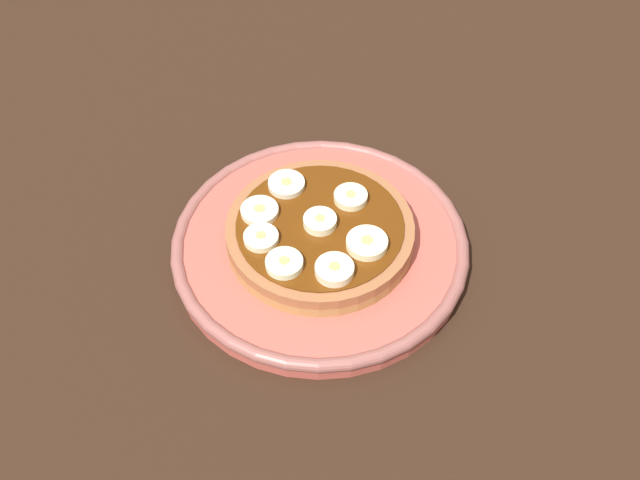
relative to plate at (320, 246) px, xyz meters
The scene contains 11 objects.
ground_plane 2.65cm from the plate, ahead, with size 140.00×140.00×3.00cm, color black.
plate is the anchor object (origin of this frame).
pancake_stack 1.76cm from the plate, 161.15° to the right, with size 16.76×17.11×2.28cm.
banana_slice_0 3.28cm from the plate, 69.35° to the left, with size 2.94×2.94×1.03cm.
banana_slice_1 5.69cm from the plate, 115.02° to the left, with size 3.58×3.58×0.98cm.
banana_slice_2 5.16cm from the plate, 165.88° to the right, with size 3.04×3.04×0.93cm.
banana_slice_3 6.33cm from the plate, 47.36° to the right, with size 3.37×3.37×0.81cm.
banana_slice_4 6.37cm from the plate, 24.16° to the left, with size 3.18×3.18×0.92cm.
banana_slice_5 6.41cm from the plate, 69.26° to the left, with size 3.28×3.28×1.07cm.
banana_slice_6 6.40cm from the plate, 90.22° to the right, with size 3.36×3.36×0.81cm.
banana_slice_7 6.23cm from the plate, 13.43° to the right, with size 3.04×3.04×0.86cm.
Camera 1 is at (24.73, 37.76, 54.49)cm, focal length 43.46 mm.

